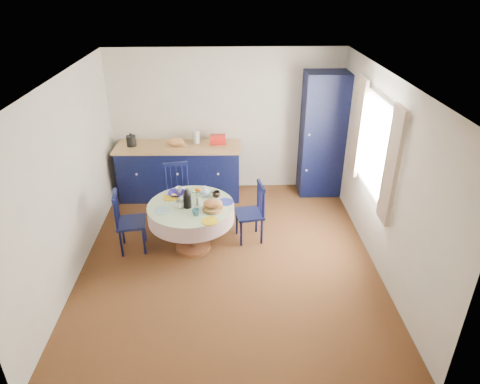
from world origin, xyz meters
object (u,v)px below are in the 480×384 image
Objects in this scene: chair_far at (178,193)px; mug_c at (216,194)px; mug_d at (179,190)px; chair_left at (128,221)px; cobalt_bowl at (176,194)px; mug_a at (180,204)px; mug_b at (196,212)px; dining_table at (192,212)px; kitchen_counter at (180,171)px; pantry_cabinet at (323,135)px; chair_right at (252,212)px.

mug_c is at bearing -54.61° from chair_far.
mug_d is (0.08, -0.48, 0.29)m from chair_far.
chair_far is at bearing -45.04° from chair_left.
mug_a is at bearing -77.49° from cobalt_bowl.
cobalt_bowl is (-0.08, 0.35, -0.02)m from mug_a.
mug_a is (0.75, -0.09, 0.31)m from chair_left.
mug_b is 0.71m from mug_d.
mug_a is at bearing -83.78° from mug_d.
dining_table is 0.91m from chair_left.
chair_left is 1.29m from mug_c.
kitchen_counter is at bearing 95.59° from mug_a.
mug_b is at bearing -66.94° from mug_d.
pantry_cabinet is 2.41m from mug_c.
mug_d is (-0.54, 0.15, 0.00)m from mug_c.
cobalt_bowl is at bearing -111.73° from mug_d.
mug_a is 1.27× the size of mug_d.
chair_left is (-0.58, -1.63, -0.02)m from kitchen_counter.
mug_a is 0.53× the size of cobalt_bowl.
kitchen_counter is 1.61m from mug_c.
chair_far reaches higher than mug_d.
cobalt_bowl is (-1.08, 0.05, 0.30)m from chair_right.
mug_a is at bearing -150.60° from mug_c.
kitchen_counter is at bearing 83.43° from chair_far.
dining_table is at bearing -84.41° from chair_right.
mug_c is 0.56m from mug_d.
kitchen_counter reaches higher than mug_a.
chair_left reaches higher than mug_a.
chair_far reaches higher than cobalt_bowl.
kitchen_counter reaches higher than mug_d.
mug_d is (-0.05, 0.43, -0.00)m from mug_a.
dining_table is at bearing 105.03° from mug_b.
mug_c is (-0.51, -0.02, 0.31)m from chair_right.
mug_c is at bearing -97.93° from chair_right.
pantry_cabinet is at bearing 39.03° from dining_table.
cobalt_bowl is (-0.57, 0.07, -0.02)m from mug_c.
chair_left reaches higher than cobalt_bowl.
mug_d is at bearing -83.21° from kitchen_counter.
chair_far is 0.63m from cobalt_bowl.
chair_far reaches higher than chair_right.
chair_left is at bearing -150.20° from pantry_cabinet.
mug_c is at bearing 32.63° from dining_table.
chair_left is at bearing -153.88° from mug_d.
pantry_cabinet reaches higher than dining_table.
pantry_cabinet is 2.83m from cobalt_bowl.
mug_a is 0.43m from mug_d.
mug_a is (-2.32, -1.82, -0.30)m from pantry_cabinet.
mug_d is 0.09m from cobalt_bowl.
mug_a is 1.09× the size of mug_c.
mug_b is 0.57m from mug_c.
dining_table is 1.31× the size of chair_left.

